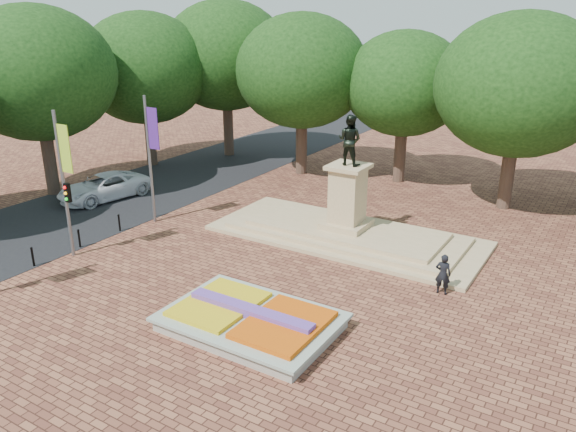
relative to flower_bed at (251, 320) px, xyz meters
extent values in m
plane|color=brown|center=(-1.03, 2.00, -0.38)|extent=(90.00, 90.00, 0.00)
cube|color=black|center=(-16.03, 7.00, -0.37)|extent=(9.00, 90.00, 0.02)
cube|color=gray|center=(-0.03, 0.00, -0.15)|extent=(6.00, 4.00, 0.45)
cube|color=#A2AD9D|center=(-0.03, 0.00, 0.12)|extent=(6.30, 4.30, 0.12)
cube|color=#D3510B|center=(1.42, 0.00, 0.25)|extent=(2.60, 3.40, 0.22)
cube|color=yellow|center=(-1.48, 0.00, 0.24)|extent=(2.60, 3.40, 0.18)
cube|color=#562F83|center=(-0.03, 0.00, 0.34)|extent=(5.20, 0.55, 0.38)
cube|color=tan|center=(-1.03, 10.00, -0.28)|extent=(14.00, 6.00, 0.20)
cube|color=tan|center=(-1.03, 10.00, -0.08)|extent=(12.00, 5.00, 0.20)
cube|color=tan|center=(-1.03, 10.00, 0.12)|extent=(10.00, 4.00, 0.20)
cube|color=tan|center=(-1.03, 10.00, 0.37)|extent=(2.20, 2.20, 0.30)
cube|color=tan|center=(-1.03, 10.00, 1.92)|extent=(1.50, 1.50, 2.80)
cube|color=tan|center=(-1.03, 10.00, 3.42)|extent=(1.90, 1.90, 0.20)
imported|color=black|center=(-1.03, 10.00, 4.77)|extent=(1.22, 0.95, 2.50)
cylinder|color=#3A2820|center=(-17.03, 20.00, 1.62)|extent=(0.80, 0.80, 4.00)
ellipsoid|color=black|center=(-17.03, 20.00, 6.32)|extent=(8.80, 8.80, 7.48)
cylinder|color=#3A2820|center=(-9.03, 20.00, 1.62)|extent=(0.80, 0.80, 4.00)
ellipsoid|color=black|center=(-9.03, 20.00, 6.32)|extent=(8.80, 8.80, 7.48)
cylinder|color=#3A2820|center=(-2.03, 20.00, 1.62)|extent=(0.80, 0.80, 4.00)
ellipsoid|color=black|center=(-2.03, 20.00, 6.32)|extent=(8.80, 8.80, 7.48)
cylinder|color=#3A2820|center=(4.97, 20.00, 1.62)|extent=(0.80, 0.80, 4.00)
ellipsoid|color=black|center=(4.97, 20.00, 6.32)|extent=(8.80, 8.80, 7.48)
cylinder|color=#3A2820|center=(-20.53, 7.00, 1.54)|extent=(0.80, 0.80, 3.84)
ellipsoid|color=black|center=(-20.53, 7.00, 6.03)|extent=(8.40, 8.40, 7.14)
cylinder|color=#3A2820|center=(-20.53, 15.00, 1.54)|extent=(0.80, 0.80, 3.84)
ellipsoid|color=black|center=(-20.53, 15.00, 6.03)|extent=(8.40, 8.40, 7.14)
cylinder|color=slate|center=(-11.23, 1.00, 3.12)|extent=(0.16, 0.16, 7.00)
cube|color=#9EC527|center=(-10.78, 1.00, 4.92)|extent=(0.70, 0.04, 2.20)
cylinder|color=slate|center=(-11.23, 6.50, 3.12)|extent=(0.16, 0.16, 7.00)
cube|color=#481D7B|center=(-10.78, 6.50, 4.92)|extent=(0.70, 0.04, 2.20)
cube|color=black|center=(-11.03, 1.00, 2.82)|extent=(0.28, 0.18, 0.90)
cylinder|color=black|center=(-11.73, -0.80, 0.07)|extent=(0.10, 0.10, 0.90)
sphere|color=black|center=(-11.73, -0.80, 0.54)|extent=(0.12, 0.12, 0.12)
cylinder|color=black|center=(-11.73, 1.80, 0.07)|extent=(0.10, 0.10, 0.90)
sphere|color=black|center=(-11.73, 1.80, 0.54)|extent=(0.12, 0.12, 0.12)
cylinder|color=black|center=(-11.73, 4.40, 0.07)|extent=(0.10, 0.10, 0.90)
sphere|color=black|center=(-11.73, 4.40, 0.54)|extent=(0.12, 0.12, 0.12)
cylinder|color=black|center=(-11.73, 7.00, 0.07)|extent=(0.10, 0.10, 0.90)
sphere|color=black|center=(-11.73, 7.00, 0.54)|extent=(0.12, 0.12, 0.12)
imported|color=silver|center=(-16.79, 7.79, 0.41)|extent=(3.57, 6.04, 1.58)
imported|color=black|center=(5.11, 6.50, 0.51)|extent=(0.69, 0.50, 1.77)
camera|label=1|loc=(10.67, -14.68, 10.68)|focal=35.00mm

